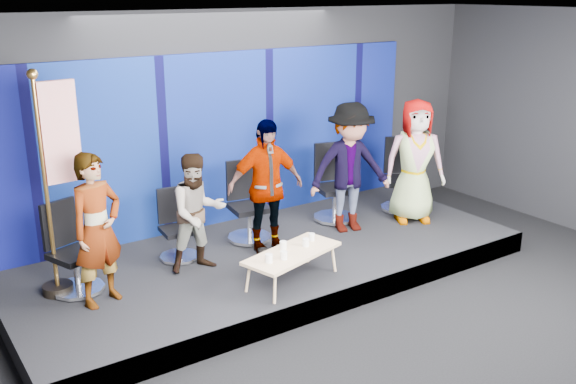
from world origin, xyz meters
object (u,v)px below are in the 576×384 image
Objects in this scene: chair_e at (401,187)px; mug_c at (283,245)px; chair_a at (73,263)px; mug_b at (284,255)px; mug_a at (269,258)px; chair_b at (177,236)px; panelist_b at (198,213)px; panelist_a at (97,230)px; panelist_e at (415,161)px; flag_stand at (57,178)px; chair_d at (333,195)px; mug_e at (312,237)px; coffee_table at (292,254)px; mug_d at (306,242)px; panelist_d at (350,168)px; panelist_c at (265,187)px; chair_c at (248,214)px.

mug_c is (-3.06, -1.13, 0.06)m from chair_e.
chair_a reaches higher than mug_b.
chair_e is 11.22× the size of mug_a.
chair_b is 0.62× the size of panelist_b.
panelist_a is 0.94× the size of panelist_e.
mug_a is 2.60m from flag_stand.
flag_stand is (-1.51, -0.18, 1.10)m from chair_b.
chair_d reaches higher than chair_b.
mug_e is at bearing -41.83° from chair_a.
coffee_table is at bearing -54.47° from chair_b.
mug_d is at bearing -146.69° from mug_e.
chair_e is at bearing -19.94° from chair_a.
flag_stand reaches higher than panelist_a.
panelist_d reaches higher than panelist_b.
coffee_table is at bearing -128.64° from chair_e.
panelist_c is 1.00m from mug_e.
chair_b reaches higher than mug_a.
panelist_e is at bearing -20.83° from chair_d.
mug_b is (-0.48, -1.16, -0.48)m from panelist_c.
flag_stand is (-2.78, 1.13, 0.96)m from mug_e.
chair_c is 0.59× the size of panelist_d.
panelist_c reaches higher than chair_e.
panelist_c reaches higher than panelist_a.
mug_a is (1.71, -0.89, -0.44)m from panelist_a.
chair_d is 2.61m from mug_b.
chair_e is (2.74, -0.27, 0.01)m from chair_c.
chair_d is 2.32m from mug_c.
mug_a is (0.37, -1.09, -0.32)m from panelist_b.
panelist_d is 1.63m from mug_e.
chair_c is at bearing 33.13° from panelist_b.
mug_b reaches higher than coffee_table.
chair_a is at bearing -156.60° from panelist_e.
chair_b is at bearing 166.71° from panelist_c.
chair_e reaches higher than mug_a.
chair_d is at bearing 43.83° from mug_e.
panelist_b is 1.06m from panelist_c.
panelist_d is at bearing -11.74° from chair_c.
coffee_table is at bearing -134.52° from panelist_d.
chair_a is at bearing 91.74° from panelist_a.
mug_c reaches higher than mug_e.
flag_stand is (-2.16, 1.43, 0.96)m from mug_b.
mug_c is at bearing 33.86° from mug_a.
mug_c is 0.30m from mug_d.
panelist_e reaches higher than mug_a.
panelist_c reaches higher than mug_a.
mug_e is at bearing -28.98° from panelist_b.
chair_a is 10.86× the size of mug_b.
chair_e is 11.62× the size of mug_c.
panelist_e is (3.68, -0.68, 0.64)m from chair_b.
panelist_c is at bearing -82.67° from chair_c.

